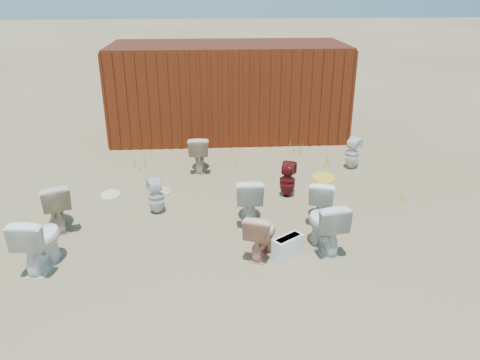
{
  "coord_description": "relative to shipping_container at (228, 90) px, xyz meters",
  "views": [
    {
      "loc": [
        -0.52,
        -7.13,
        3.82
      ],
      "look_at": [
        0.0,
        0.6,
        0.55
      ],
      "focal_mm": 35.0,
      "sensor_mm": 36.0,
      "label": 1
    }
  ],
  "objects": [
    {
      "name": "toilet_front_maroon",
      "position": [
        0.95,
        -4.15,
        -0.86
      ],
      "size": [
        0.4,
        0.4,
        0.67
      ],
      "primitive_type": "imported",
      "rotation": [
        0.0,
        0.0,
        2.75
      ],
      "color": "#5F1013",
      "rests_on": "ground"
    },
    {
      "name": "weed_clump_f",
      "position": [
        3.09,
        -4.51,
        -1.09
      ],
      "size": [
        0.28,
        0.28,
        0.22
      ],
      "primitive_type": "cone",
      "color": "#B6B348",
      "rests_on": "ground"
    },
    {
      "name": "weed_clump_b",
      "position": [
        0.0,
        -2.49,
        -1.07
      ],
      "size": [
        0.32,
        0.32,
        0.26
      ],
      "primitive_type": "cone",
      "color": "#B6B348",
      "rests_on": "ground"
    },
    {
      "name": "loose_lid_far",
      "position": [
        -1.5,
        -3.79,
        -1.19
      ],
      "size": [
        0.54,
        0.58,
        0.02
      ],
      "primitive_type": "ellipsoid",
      "rotation": [
        0.0,
        0.0,
        0.51
      ],
      "color": "tan",
      "rests_on": "ground"
    },
    {
      "name": "toilet_front_c",
      "position": [
        0.12,
        -5.12,
        -0.78
      ],
      "size": [
        0.51,
        0.84,
        0.84
      ],
      "primitive_type": "imported",
      "rotation": [
        0.0,
        0.0,
        3.1
      ],
      "color": "white",
      "rests_on": "ground"
    },
    {
      "name": "toilet_back_e",
      "position": [
        2.61,
        -2.77,
        -0.85
      ],
      "size": [
        0.45,
        0.45,
        0.7
      ],
      "primitive_type": "imported",
      "rotation": [
        0.0,
        0.0,
        2.44
      ],
      "color": "white",
      "rests_on": "ground"
    },
    {
      "name": "toilet_back_yellowlid",
      "position": [
        1.37,
        -5.16,
        -0.81
      ],
      "size": [
        0.63,
        0.85,
        0.77
      ],
      "primitive_type": "imported",
      "rotation": [
        0.0,
        0.0,
        2.85
      ],
      "color": "white",
      "rests_on": "ground"
    },
    {
      "name": "weed_clump_a",
      "position": [
        -2.14,
        -2.46,
        -1.03
      ],
      "size": [
        0.36,
        0.36,
        0.33
      ],
      "primitive_type": "cone",
      "color": "#B6B348",
      "rests_on": "ground"
    },
    {
      "name": "loose_tank",
      "position": [
        0.6,
        -6.35,
        -1.02
      ],
      "size": [
        0.52,
        0.46,
        0.35
      ],
      "primitive_type": "cube",
      "rotation": [
        0.0,
        0.0,
        0.64
      ],
      "color": "silver",
      "rests_on": "ground"
    },
    {
      "name": "toilet_front_a",
      "position": [
        -2.99,
        -6.34,
        -0.77
      ],
      "size": [
        0.59,
        0.9,
        0.86
      ],
      "primitive_type": "imported",
      "rotation": [
        0.0,
        0.0,
        3.0
      ],
      "color": "white",
      "rests_on": "ground"
    },
    {
      "name": "weed_clump_e",
      "position": [
        1.49,
        -1.93,
        -1.03
      ],
      "size": [
        0.34,
        0.34,
        0.33
      ],
      "primitive_type": "cone",
      "color": "#B6B348",
      "rests_on": "ground"
    },
    {
      "name": "shipping_container",
      "position": [
        0.0,
        0.0,
        0.0
      ],
      "size": [
        6.0,
        2.4,
        2.4
      ],
      "primitive_type": "cube",
      "color": "#511B0D",
      "rests_on": "ground"
    },
    {
      "name": "yellow_lid",
      "position": [
        1.37,
        -5.16,
        -0.42
      ],
      "size": [
        0.39,
        0.49,
        0.02
      ],
      "primitive_type": "ellipsoid",
      "color": "gold",
      "rests_on": "toilet_back_yellowlid"
    },
    {
      "name": "loose_lid_near",
      "position": [
        -2.49,
        -3.9,
        -1.19
      ],
      "size": [
        0.45,
        0.55,
        0.02
      ],
      "primitive_type": "ellipsoid",
      "rotation": [
        0.0,
        0.0,
        0.16
      ],
      "color": "beige",
      "rests_on": "ground"
    },
    {
      "name": "toilet_back_a",
      "position": [
        -1.51,
        -4.7,
        -0.88
      ],
      "size": [
        0.36,
        0.37,
        0.65
      ],
      "primitive_type": "imported",
      "rotation": [
        0.0,
        0.0,
        3.43
      ],
      "color": "silver",
      "rests_on": "ground"
    },
    {
      "name": "weed_clump_d",
      "position": [
        -1.0,
        -1.71,
        -1.09
      ],
      "size": [
        0.3,
        0.3,
        0.22
      ],
      "primitive_type": "cone",
      "color": "#B6B348",
      "rests_on": "ground"
    },
    {
      "name": "toilet_back_beige_left",
      "position": [
        -3.12,
        -5.14,
        -0.78
      ],
      "size": [
        0.75,
        0.94,
        0.84
      ],
      "primitive_type": "imported",
      "rotation": [
        0.0,
        0.0,
        3.54
      ],
      "color": "#C6AE91",
      "rests_on": "ground"
    },
    {
      "name": "ground",
      "position": [
        0.0,
        -5.2,
        -1.2
      ],
      "size": [
        100.0,
        100.0,
        0.0
      ],
      "primitive_type": "plane",
      "color": "brown",
      "rests_on": "ground"
    },
    {
      "name": "weed_clump_c",
      "position": [
        1.96,
        -2.6,
        -1.03
      ],
      "size": [
        0.36,
        0.36,
        0.34
      ],
      "primitive_type": "cone",
      "color": "#B6B348",
      "rests_on": "ground"
    },
    {
      "name": "toilet_front_e",
      "position": [
        1.2,
        -6.12,
        -0.78
      ],
      "size": [
        0.6,
        0.89,
        0.84
      ],
      "primitive_type": "imported",
      "rotation": [
        0.0,
        0.0,
        3.31
      ],
      "color": "silver",
      "rests_on": "ground"
    },
    {
      "name": "toilet_back_beige_right",
      "position": [
        -0.77,
        -2.66,
        -0.8
      ],
      "size": [
        0.46,
        0.79,
        0.8
      ],
      "primitive_type": "imported",
      "rotation": [
        0.0,
        0.0,
        3.13
      ],
      "color": "beige",
      "rests_on": "ground"
    },
    {
      "name": "toilet_front_pink",
      "position": [
        0.21,
        -6.22,
        -0.84
      ],
      "size": [
        0.64,
        0.8,
        0.72
      ],
      "primitive_type": "imported",
      "rotation": [
        0.0,
        0.0,
        2.74
      ],
      "color": "#DD977F",
      "rests_on": "ground"
    }
  ]
}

